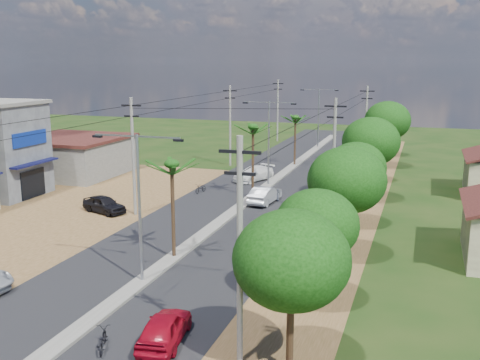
# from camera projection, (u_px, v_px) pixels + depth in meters

# --- Properties ---
(ground) EXTENTS (160.00, 160.00, 0.00)m
(ground) POSITION_uv_depth(u_px,v_px,m) (142.00, 283.00, 29.97)
(ground) COLOR black
(ground) RESTS_ON ground
(road) EXTENTS (12.00, 110.00, 0.04)m
(road) POSITION_uv_depth(u_px,v_px,m) (234.00, 212.00, 43.88)
(road) COLOR black
(road) RESTS_ON ground
(median) EXTENTS (1.00, 90.00, 0.18)m
(median) POSITION_uv_depth(u_px,v_px,m) (246.00, 203.00, 46.65)
(median) COLOR #605E56
(median) RESTS_ON ground
(dirt_lot_west) EXTENTS (18.00, 46.00, 0.04)m
(dirt_lot_west) POSITION_uv_depth(u_px,v_px,m) (14.00, 219.00, 42.03)
(dirt_lot_west) COLOR #503D1B
(dirt_lot_west) RESTS_ON ground
(dirt_shoulder_east) EXTENTS (5.00, 90.00, 0.03)m
(dirt_shoulder_east) POSITION_uv_depth(u_px,v_px,m) (343.00, 222.00, 41.26)
(dirt_shoulder_east) COLOR #503D1B
(dirt_shoulder_east) RESTS_ON ground
(low_shed) EXTENTS (10.40, 10.40, 3.95)m
(low_shed) POSITION_uv_depth(u_px,v_px,m) (71.00, 156.00, 58.33)
(low_shed) COLOR #605E56
(low_shed) RESTS_ON ground
(tree_east_a) EXTENTS (4.40, 4.40, 6.37)m
(tree_east_a) POSITION_uv_depth(u_px,v_px,m) (292.00, 260.00, 20.53)
(tree_east_a) COLOR black
(tree_east_a) RESTS_ON ground
(tree_east_b) EXTENTS (4.00, 4.00, 5.83)m
(tree_east_b) POSITION_uv_depth(u_px,v_px,m) (317.00, 225.00, 26.24)
(tree_east_b) COLOR black
(tree_east_b) RESTS_ON ground
(tree_east_c) EXTENTS (4.60, 4.60, 6.83)m
(tree_east_c) POSITION_uv_depth(u_px,v_px,m) (347.00, 180.00, 32.45)
(tree_east_c) COLOR black
(tree_east_c) RESTS_ON ground
(tree_east_d) EXTENTS (4.20, 4.20, 6.13)m
(tree_east_d) POSITION_uv_depth(u_px,v_px,m) (356.00, 168.00, 39.15)
(tree_east_d) COLOR black
(tree_east_d) RESTS_ON ground
(tree_east_e) EXTENTS (4.80, 4.80, 7.14)m
(tree_east_e) POSITION_uv_depth(u_px,v_px,m) (371.00, 142.00, 46.35)
(tree_east_e) COLOR black
(tree_east_e) RESTS_ON ground
(tree_east_f) EXTENTS (3.80, 3.80, 5.52)m
(tree_east_f) POSITION_uv_depth(u_px,v_px,m) (374.00, 143.00, 54.15)
(tree_east_f) COLOR black
(tree_east_f) RESTS_ON ground
(tree_east_g) EXTENTS (5.00, 5.00, 7.38)m
(tree_east_g) POSITION_uv_depth(u_px,v_px,m) (387.00, 121.00, 61.11)
(tree_east_g) COLOR black
(tree_east_g) RESTS_ON ground
(tree_east_h) EXTENTS (4.40, 4.40, 6.52)m
(tree_east_h) POSITION_uv_depth(u_px,v_px,m) (389.00, 119.00, 68.75)
(tree_east_h) COLOR black
(tree_east_h) RESTS_ON ground
(palm_median_near) EXTENTS (2.00, 2.00, 6.15)m
(palm_median_near) POSITION_uv_depth(u_px,v_px,m) (172.00, 168.00, 32.53)
(palm_median_near) COLOR black
(palm_median_near) RESTS_ON ground
(palm_median_mid) EXTENTS (2.00, 2.00, 6.55)m
(palm_median_mid) POSITION_uv_depth(u_px,v_px,m) (253.00, 130.00, 47.30)
(palm_median_mid) COLOR black
(palm_median_mid) RESTS_ON ground
(palm_median_far) EXTENTS (2.00, 2.00, 5.85)m
(palm_median_far) POSITION_uv_depth(u_px,v_px,m) (295.00, 119.00, 62.28)
(palm_median_far) COLOR black
(palm_median_far) RESTS_ON ground
(streetlight_near) EXTENTS (5.10, 0.18, 8.00)m
(streetlight_near) POSITION_uv_depth(u_px,v_px,m) (139.00, 196.00, 28.97)
(streetlight_near) COLOR gray
(streetlight_near) RESTS_ON ground
(streetlight_mid) EXTENTS (5.10, 0.18, 8.00)m
(streetlight_mid) POSITION_uv_depth(u_px,v_px,m) (269.00, 136.00, 52.17)
(streetlight_mid) COLOR gray
(streetlight_mid) RESTS_ON ground
(streetlight_far) EXTENTS (5.10, 0.18, 8.00)m
(streetlight_far) POSITION_uv_depth(u_px,v_px,m) (319.00, 113.00, 75.37)
(streetlight_far) COLOR gray
(streetlight_far) RESTS_ON ground
(utility_pole_w_b) EXTENTS (1.60, 0.24, 9.00)m
(utility_pole_w_b) POSITION_uv_depth(u_px,v_px,m) (133.00, 154.00, 42.28)
(utility_pole_w_b) COLOR #605E56
(utility_pole_w_b) RESTS_ON ground
(utility_pole_w_c) EXTENTS (1.60, 0.24, 9.00)m
(utility_pole_w_c) POSITION_uv_depth(u_px,v_px,m) (230.00, 124.00, 62.69)
(utility_pole_w_c) COLOR #605E56
(utility_pole_w_c) RESTS_ON ground
(utility_pole_w_d) EXTENTS (1.60, 0.24, 9.00)m
(utility_pole_w_d) POSITION_uv_depth(u_px,v_px,m) (278.00, 109.00, 82.18)
(utility_pole_w_d) COLOR #605E56
(utility_pole_w_d) RESTS_ON ground
(utility_pole_e_a) EXTENTS (1.60, 0.24, 9.00)m
(utility_pole_e_a) POSITION_uv_depth(u_px,v_px,m) (240.00, 248.00, 21.09)
(utility_pole_e_a) COLOR #605E56
(utility_pole_e_a) RESTS_ON ground
(utility_pole_e_b) EXTENTS (1.60, 0.24, 9.00)m
(utility_pole_e_b) POSITION_uv_depth(u_px,v_px,m) (334.00, 156.00, 41.51)
(utility_pole_e_b) COLOR #605E56
(utility_pole_e_b) RESTS_ON ground
(utility_pole_e_c) EXTENTS (1.60, 0.24, 9.00)m
(utility_pole_e_c) POSITION_uv_depth(u_px,v_px,m) (366.00, 124.00, 61.92)
(utility_pole_e_c) COLOR #605E56
(utility_pole_e_c) RESTS_ON ground
(car_red_near) EXTENTS (2.18, 4.15, 1.35)m
(car_red_near) POSITION_uv_depth(u_px,v_px,m) (165.00, 329.00, 23.42)
(car_red_near) COLOR maroon
(car_red_near) RESTS_ON ground
(car_silver_mid) EXTENTS (1.92, 4.45, 1.43)m
(car_silver_mid) POSITION_uv_depth(u_px,v_px,m) (265.00, 195.00, 46.57)
(car_silver_mid) COLOR #A5A8AD
(car_silver_mid) RESTS_ON ground
(car_white_far) EXTENTS (3.68, 5.17, 1.39)m
(car_white_far) POSITION_uv_depth(u_px,v_px,m) (254.00, 174.00, 55.32)
(car_white_far) COLOR silver
(car_white_far) RESTS_ON ground
(car_parked_dark) EXTENTS (4.22, 2.81, 1.33)m
(car_parked_dark) POSITION_uv_depth(u_px,v_px,m) (104.00, 205.00, 43.65)
(car_parked_dark) COLOR black
(car_parked_dark) RESTS_ON ground
(moto_rider_east) EXTENTS (1.21, 1.75, 0.87)m
(moto_rider_east) POSITION_uv_depth(u_px,v_px,m) (102.00, 341.00, 22.92)
(moto_rider_east) COLOR black
(moto_rider_east) RESTS_ON ground
(moto_rider_west_a) EXTENTS (0.84, 1.66, 0.83)m
(moto_rider_west_a) POSITION_uv_depth(u_px,v_px,m) (201.00, 189.00, 50.28)
(moto_rider_west_a) COLOR black
(moto_rider_west_a) RESTS_ON ground
(moto_rider_west_b) EXTENTS (0.99, 1.89, 1.09)m
(moto_rider_west_b) POSITION_uv_depth(u_px,v_px,m) (253.00, 173.00, 56.75)
(moto_rider_west_b) COLOR black
(moto_rider_west_b) RESTS_ON ground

